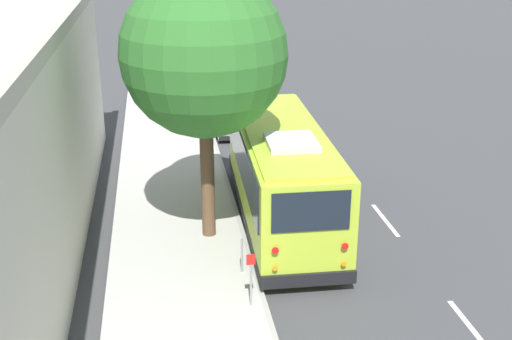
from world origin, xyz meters
The scene contains 13 objects.
ground_plane centered at (0.00, 0.00, 0.00)m, with size 160.00×160.00×0.00m, color #3D3D3F.
sidewalk_slab centered at (0.00, 3.92, 0.07)m, with size 80.00×3.87×0.15m, color #B2AFA8.
curb_strip centered at (0.00, 1.92, 0.07)m, with size 80.00×0.14×0.15m, color #9D9A94.
shuttle_bus centered at (1.29, 0.56, 1.76)m, with size 8.94×2.79×3.30m.
parked_sedan_silver centered at (11.33, 0.94, 0.62)m, with size 4.48×1.72×1.33m.
parked_sedan_tan centered at (16.94, 0.65, 0.58)m, with size 4.35×1.82×1.26m.
parked_sedan_gray centered at (23.84, 0.93, 0.59)m, with size 4.64×2.02×1.27m.
street_tree centered at (0.61, 2.94, 5.94)m, with size 4.63×4.63×8.49m.
sign_post_near centered at (-3.54, 2.26, 0.88)m, with size 0.06×0.22×1.41m.
sign_post_far centered at (-1.91, 2.26, 0.66)m, with size 0.06×0.06×1.01m.
lane_stripe_behind centered at (-5.13, -2.79, 0.00)m, with size 2.40×0.14×0.01m, color silver.
lane_stripe_mid centered at (0.87, -2.79, 0.00)m, with size 2.40×0.14×0.01m, color silver.
lane_stripe_ahead centered at (6.87, -2.79, 0.00)m, with size 2.40×0.14×0.01m, color silver.
Camera 1 is at (-16.95, 4.27, 9.02)m, focal length 45.00 mm.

